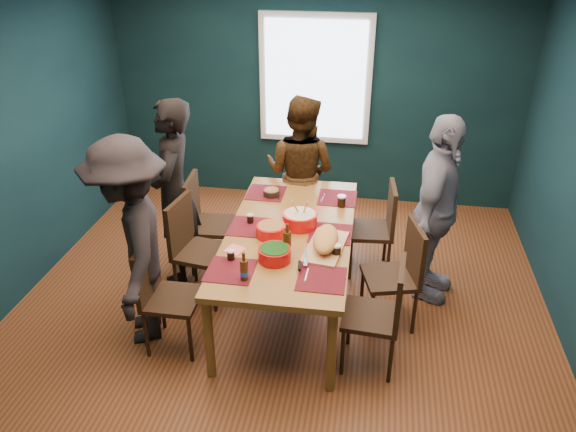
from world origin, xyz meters
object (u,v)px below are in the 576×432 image
Objects in this scene: chair_left_mid at (192,242)px; chair_right_mid at (401,268)px; chair_left_far at (204,216)px; person_far_left at (174,193)px; person_back at (300,172)px; bowl_herbs at (275,254)px; person_right at (436,211)px; person_near_left at (132,243)px; bowl_dumpling at (300,219)px; bowl_salad at (271,230)px; cutting_board at (326,241)px; chair_right_far at (380,223)px; dining_table at (290,238)px; chair_right_near at (384,308)px; chair_left_near at (161,289)px.

chair_left_mid reaches higher than chair_right_mid.
chair_left_far is 0.44m from person_far_left.
bowl_herbs is at bearing 108.38° from person_back.
chair_left_mid is 1.93m from chair_right_mid.
person_right is 0.99× the size of person_near_left.
person_back is at bearing 75.84° from person_right.
person_right is at bearing 15.81° from bowl_dumpling.
bowl_herbs is at bearing 43.97° from person_far_left.
bowl_herbs is (-0.12, -0.60, -0.01)m from bowl_dumpling.
person_right is at bearing 35.22° from bowl_herbs.
chair_left_mid is 3.94× the size of bowl_salad.
chair_left_mid is 3.78× the size of bowl_herbs.
chair_left_mid reaches higher than cutting_board.
person_far_left is 1.01× the size of person_near_left.
bowl_dumpling is at bearing -27.21° from chair_left_far.
chair_right_mid reaches higher than chair_right_far.
dining_table is 8.55× the size of bowl_salad.
chair_right_near is (0.85, -0.65, -0.18)m from dining_table.
chair_right_far is 3.10× the size of bowl_dumpling.
person_back is at bearing 91.47° from bowl_herbs.
chair_left_mid is 1.48m from person_back.
bowl_dumpling reaches higher than chair_left_far.
chair_left_near is at bearing -145.56° from bowl_salad.
dining_table is 1.20× the size of person_near_left.
chair_left_mid is (-0.94, 0.05, -0.16)m from dining_table.
chair_left_mid is 2.28m from person_right.
chair_left_far is at bearing 140.92° from bowl_salad.
cutting_board is (1.32, -0.80, 0.31)m from chair_left_far.
chair_left_far is 0.55× the size of person_near_left.
chair_left_near is 2.54m from person_right.
person_far_left is (-0.22, -0.18, 0.33)m from chair_left_far.
chair_right_far is 1.00× the size of chair_right_near.
chair_right_near is 0.73m from cutting_board.
bowl_salad is at bearing -141.58° from dining_table.
person_right is 7.07× the size of bowl_salad.
chair_right_far is at bearing 43.06° from bowl_salad.
chair_left_far is at bearing 54.58° from person_back.
chair_right_far is at bearing 39.19° from chair_left_near.
person_far_left reaches higher than bowl_dumpling.
cutting_board is at bearing 123.01° from person_back.
chair_left_mid is 1.40× the size of cutting_board.
chair_right_far is 2.06m from person_far_left.
chair_left_far is at bearing 90.23° from chair_left_near.
person_near_left is (-0.02, -0.95, -0.01)m from person_far_left.
person_far_left reaches higher than dining_table.
chair_left_mid is at bearing 148.37° from bowl_herbs.
person_far_left is at bearing 136.98° from chair_left_mid.
person_right reaches higher than chair_left_near.
dining_table is at bearing 35.11° from chair_left_near.
person_right is (0.49, -0.32, 0.34)m from chair_right_far.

